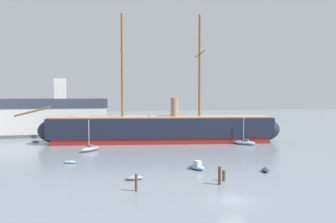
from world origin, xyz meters
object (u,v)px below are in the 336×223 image
object	(u,v)px
sailboat_alongside_bow	(90,149)
dinghy_far_left	(36,141)
mooring_piling_left_pair	(220,176)
mooring_piling_right_pair	(224,175)
dinghy_foreground_right	(265,170)
mooring_piling_nearest	(136,183)
sailboat_distant_centre	(152,132)
tall_ship	(161,129)
motorboat_near_centre	(197,166)
dinghy_mid_left	(70,162)
dinghy_foreground_left	(134,178)
sailboat_alongside_stern	(245,142)
dockside_warehouse_left	(39,117)

from	to	relation	value
sailboat_alongside_bow	dinghy_far_left	world-z (taller)	sailboat_alongside_bow
mooring_piling_left_pair	mooring_piling_right_pair	bearing A→B (deg)	51.72
dinghy_foreground_right	mooring_piling_nearest	world-z (taller)	mooring_piling_nearest
sailboat_distant_centre	tall_ship	bearing A→B (deg)	-93.54
motorboat_near_centre	mooring_piling_left_pair	bearing A→B (deg)	-89.99
tall_ship	dinghy_mid_left	size ratio (longest dim) A/B	29.57
dinghy_foreground_left	sailboat_alongside_stern	distance (m)	39.56
mooring_piling_nearest	mooring_piling_left_pair	distance (m)	11.01
dinghy_far_left	dinghy_foreground_right	bearing A→B (deg)	-47.73
sailboat_alongside_bow	dockside_warehouse_left	bearing A→B (deg)	113.15
motorboat_near_centre	sailboat_alongside_bow	distance (m)	26.81
dinghy_far_left	dinghy_foreground_left	bearing A→B (deg)	-66.61
dinghy_far_left	mooring_piling_left_pair	size ratio (longest dim) A/B	0.92
dinghy_foreground_left	mooring_piling_nearest	bearing A→B (deg)	-95.71
dinghy_foreground_right	sailboat_distant_centre	world-z (taller)	sailboat_distant_centre
tall_ship	mooring_piling_left_pair	world-z (taller)	tall_ship
tall_ship	sailboat_distant_centre	world-z (taller)	tall_ship
sailboat_alongside_stern	mooring_piling_nearest	xyz separation A→B (m)	(-30.23, -31.66, 0.49)
tall_ship	mooring_piling_left_pair	size ratio (longest dim) A/B	27.37
dockside_warehouse_left	tall_ship	bearing A→B (deg)	-37.06
mooring_piling_nearest	sailboat_alongside_stern	bearing A→B (deg)	46.33
sailboat_distant_centre	mooring_piling_nearest	xyz separation A→B (m)	(-13.31, -57.70, 0.58)
dinghy_mid_left	dinghy_far_left	distance (m)	30.18
motorboat_near_centre	dinghy_mid_left	distance (m)	21.83
dinghy_far_left	mooring_piling_right_pair	world-z (taller)	mooring_piling_right_pair
sailboat_alongside_stern	mooring_piling_right_pair	bearing A→B (deg)	-121.15
dinghy_mid_left	dinghy_foreground_left	bearing A→B (deg)	-56.41
dockside_warehouse_left	mooring_piling_left_pair	bearing A→B (deg)	-64.68
dinghy_foreground_left	motorboat_near_centre	bearing A→B (deg)	21.29
dinghy_foreground_left	sailboat_alongside_stern	world-z (taller)	sailboat_alongside_stern
sailboat_alongside_stern	mooring_piling_nearest	distance (m)	43.78
mooring_piling_left_pair	dinghy_foreground_right	bearing A→B (deg)	28.61
dinghy_mid_left	dinghy_far_left	size ratio (longest dim) A/B	1.00
dinghy_foreground_right	dinghy_mid_left	size ratio (longest dim) A/B	1.23
dinghy_far_left	dockside_warehouse_left	world-z (taller)	dockside_warehouse_left
tall_ship	sailboat_distant_centre	xyz separation A→B (m)	(1.09, 17.58, -2.86)
mooring_piling_nearest	mooring_piling_left_pair	xyz separation A→B (m)	(11.01, 0.38, 0.12)
dinghy_foreground_left	dinghy_mid_left	bearing A→B (deg)	123.59
dinghy_mid_left	mooring_piling_right_pair	size ratio (longest dim) A/B	1.49
sailboat_alongside_bow	sailboat_alongside_stern	xyz separation A→B (m)	(35.23, 0.57, 0.01)
mooring_piling_left_pair	sailboat_alongside_stern	bearing A→B (deg)	58.43
sailboat_alongside_bow	mooring_piling_left_pair	size ratio (longest dim) A/B	2.80
sailboat_alongside_bow	dinghy_mid_left	bearing A→B (deg)	-106.76
tall_ship	sailboat_distant_centre	bearing A→B (deg)	86.46
tall_ship	mooring_piling_nearest	distance (m)	42.00
sailboat_alongside_stern	mooring_piling_right_pair	size ratio (longest dim) A/B	4.63
mooring_piling_right_pair	sailboat_distant_centre	bearing A→B (deg)	89.00
dinghy_mid_left	dinghy_far_left	bearing A→B (deg)	107.84
dinghy_foreground_left	motorboat_near_centre	world-z (taller)	motorboat_near_centre
dinghy_mid_left	sailboat_distant_centre	distance (m)	44.24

